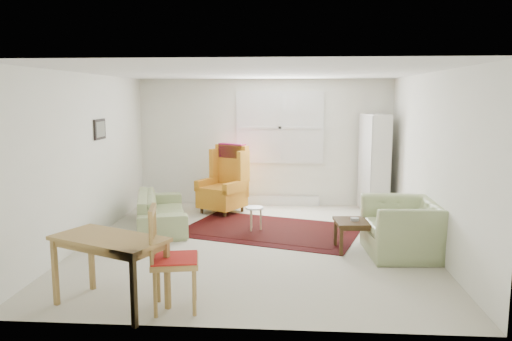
# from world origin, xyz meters

# --- Properties ---
(room) EXTENTS (5.04, 5.54, 2.51)m
(room) POSITION_xyz_m (0.02, 0.21, 1.26)
(room) COLOR beige
(room) RESTS_ON ground
(rug) EXTENTS (3.17, 2.52, 0.03)m
(rug) POSITION_xyz_m (0.20, 0.73, 0.01)
(rug) COLOR black
(rug) RESTS_ON ground
(sofa) EXTENTS (1.25, 2.06, 0.78)m
(sofa) POSITION_xyz_m (-1.62, 0.86, 0.39)
(sofa) COLOR #9AA870
(sofa) RESTS_ON ground
(armchair) EXTENTS (1.09, 1.23, 0.90)m
(armchair) POSITION_xyz_m (2.10, -0.38, 0.45)
(armchair) COLOR #9AA870
(armchair) RESTS_ON ground
(wingback_chair) EXTENTS (1.02, 1.04, 1.28)m
(wingback_chair) POSITION_xyz_m (-0.76, 1.94, 0.64)
(wingback_chair) COLOR orange
(wingback_chair) RESTS_ON ground
(coffee_table) EXTENTS (0.58, 0.58, 0.44)m
(coffee_table) POSITION_xyz_m (1.43, -0.25, 0.22)
(coffee_table) COLOR #3E2813
(coffee_table) RESTS_ON ground
(stool) EXTENTS (0.30, 0.30, 0.39)m
(stool) POSITION_xyz_m (-0.06, 0.72, 0.20)
(stool) COLOR white
(stool) RESTS_ON ground
(cabinet) EXTENTS (0.52, 0.79, 1.83)m
(cabinet) POSITION_xyz_m (2.10, 2.31, 0.92)
(cabinet) COLOR silver
(cabinet) RESTS_ON ground
(desk) EXTENTS (1.32, 1.03, 0.75)m
(desk) POSITION_xyz_m (-1.31, -2.35, 0.37)
(desk) COLOR #AF8946
(desk) RESTS_ON ground
(desk_chair) EXTENTS (0.55, 0.55, 1.07)m
(desk_chair) POSITION_xyz_m (-0.64, -2.35, 0.54)
(desk_chair) COLOR #AF8946
(desk_chair) RESTS_ON ground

